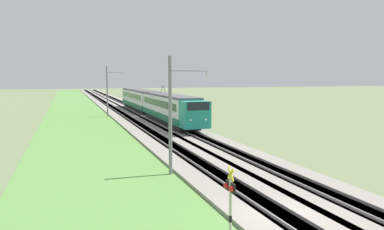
% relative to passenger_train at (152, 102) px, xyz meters
% --- Properties ---
extents(ground_plane, '(400.00, 400.00, 0.00)m').
position_rel_passenger_train_xyz_m(ground_plane, '(-42.76, 3.88, -2.40)').
color(ground_plane, '#6B7A51').
extents(ballast_main, '(240.00, 4.40, 0.30)m').
position_rel_passenger_train_xyz_m(ballast_main, '(7.24, 3.88, -2.25)').
color(ballast_main, gray).
rests_on(ballast_main, ground).
extents(ballast_adjacent, '(240.00, 4.40, 0.30)m').
position_rel_passenger_train_xyz_m(ballast_adjacent, '(7.24, -0.00, -2.25)').
color(ballast_adjacent, gray).
rests_on(ballast_adjacent, ground).
extents(track_main, '(240.00, 1.57, 0.45)m').
position_rel_passenger_train_xyz_m(track_main, '(7.24, 3.88, -2.24)').
color(track_main, '#4C4238').
rests_on(track_main, ground).
extents(track_adjacent, '(240.00, 1.57, 0.45)m').
position_rel_passenger_train_xyz_m(track_adjacent, '(7.24, 0.00, -2.24)').
color(track_adjacent, '#4C4238').
rests_on(track_adjacent, ground).
extents(grass_verge, '(240.00, 9.81, 0.12)m').
position_rel_passenger_train_xyz_m(grass_verge, '(7.24, 10.86, -2.34)').
color(grass_verge, '#5B8E42').
rests_on(grass_verge, ground).
extents(passenger_train, '(42.26, 2.95, 5.11)m').
position_rel_passenger_train_xyz_m(passenger_train, '(0.00, 0.00, 0.00)').
color(passenger_train, teal).
rests_on(passenger_train, ground).
extents(crossing_signal_near, '(0.70, 0.23, 3.08)m').
position_rel_passenger_train_xyz_m(crossing_signal_near, '(-44.69, 7.16, -0.53)').
color(crossing_signal_near, beige).
rests_on(crossing_signal_near, ground).
extents(catenary_mast_near, '(0.22, 2.56, 7.50)m').
position_rel_passenger_train_xyz_m(catenary_mast_near, '(-34.09, 6.34, 1.49)').
color(catenary_mast_near, slate).
rests_on(catenary_mast_near, ground).
extents(catenary_mast_mid, '(0.22, 2.56, 7.87)m').
position_rel_passenger_train_xyz_m(catenary_mast_mid, '(2.62, 6.34, 1.67)').
color(catenary_mast_mid, slate).
rests_on(catenary_mast_mid, ground).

